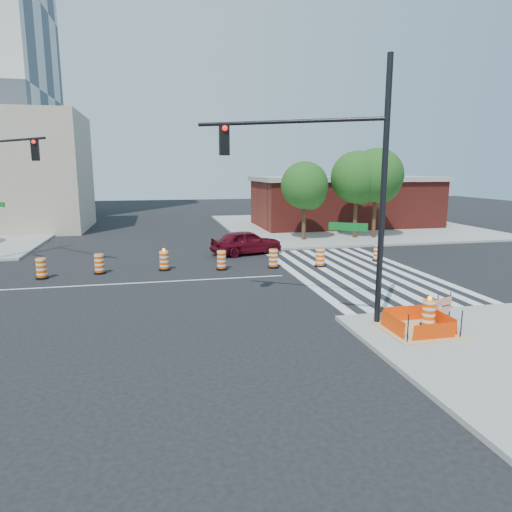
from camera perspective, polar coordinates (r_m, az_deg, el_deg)
The scene contains 22 objects.
ground at distance 22.14m, azimuth -14.50°, elevation -3.29°, with size 120.00×120.00×0.00m, color black.
sidewalk_ne at distance 43.33m, azimuth 10.89°, elevation 3.74°, with size 22.00×22.00×0.15m, color gray.
crosswalk_east at distance 24.28m, azimuth 12.27°, elevation -1.94°, with size 6.75×13.50×0.01m.
lane_centerline at distance 22.14m, azimuth -14.50°, elevation -3.27°, with size 14.00×0.12×0.01m, color silver.
excavation_pit at distance 15.70m, azimuth 19.54°, elevation -8.55°, with size 2.20×2.20×0.90m.
brick_storefront at distance 43.12m, azimuth 11.00°, elevation 6.69°, with size 16.50×8.50×4.60m.
beige_midrise at distance 45.37m, azimuth -29.39°, elevation 9.11°, with size 14.00×10.00×10.00m, color tan.
red_coupe at distance 28.59m, azimuth -1.20°, elevation 1.75°, with size 1.80×4.48×1.53m, color #520712.
signal_pole_se at distance 15.47m, azimuth 9.01°, elevation 10.68°, with size 5.67×3.45×8.59m.
signal_pole_nw at distance 28.65m, azimuth -29.19°, elevation 9.32°, with size 4.34×4.92×8.48m.
pit_drum at distance 16.08m, azimuth 20.78°, elevation -6.82°, with size 0.53×0.53×1.05m.
barricade at distance 16.92m, azimuth 22.42°, elevation -5.77°, with size 0.76×0.33×0.95m.
tree_north_c at distance 33.64m, azimuth 6.13°, elevation 8.45°, with size 3.44×3.43×5.83m.
tree_north_d at distance 35.30m, azimuth 12.52°, elevation 9.22°, with size 3.89×3.89×6.61m.
tree_north_e at distance 35.60m, azimuth 14.81°, elevation 9.35°, with size 4.01×4.01×6.82m.
median_drum_2 at distance 24.49m, azimuth -25.24°, elevation -1.50°, with size 0.60×0.60×1.02m.
median_drum_3 at distance 24.58m, azimuth -18.98°, elevation -1.01°, with size 0.60×0.60×1.02m.
median_drum_4 at distance 24.51m, azimuth -11.40°, elevation -0.63°, with size 0.60×0.60×1.18m.
median_drum_5 at distance 24.22m, azimuth -4.33°, elevation -0.61°, with size 0.60×0.60×1.02m.
median_drum_6 at distance 24.62m, azimuth 2.17°, elevation -0.40°, with size 0.60×0.60×1.02m.
median_drum_7 at distance 25.14m, azimuth 8.02°, elevation -0.26°, with size 0.60×0.60×1.02m.
median_drum_8 at distance 27.29m, azimuth 14.98°, elevation 0.35°, with size 0.60×0.60×1.02m.
Camera 1 is at (0.93, -21.49, 5.26)m, focal length 32.00 mm.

